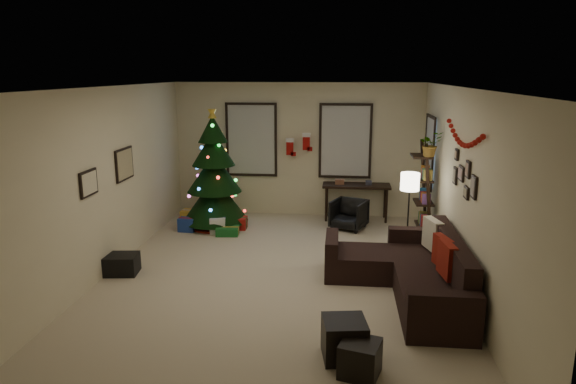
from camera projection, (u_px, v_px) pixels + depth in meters
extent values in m
plane|color=#C3B293|center=(277.00, 279.00, 7.38)|extent=(7.00, 7.00, 0.00)
plane|color=white|center=(276.00, 88.00, 6.77)|extent=(7.00, 7.00, 0.00)
plane|color=beige|center=(298.00, 150.00, 10.46)|extent=(5.00, 0.00, 5.00)
plane|color=beige|center=(214.00, 294.00, 3.69)|extent=(5.00, 0.00, 5.00)
plane|color=beige|center=(102.00, 184.00, 7.33)|extent=(0.00, 7.00, 7.00)
plane|color=beige|center=(463.00, 192.00, 6.82)|extent=(0.00, 7.00, 7.00)
cube|color=#728CB2|center=(252.00, 140.00, 10.49)|extent=(0.94, 0.02, 1.35)
cube|color=beige|center=(252.00, 140.00, 10.49)|extent=(0.94, 0.03, 1.35)
cube|color=#728CB2|center=(345.00, 141.00, 10.29)|extent=(0.94, 0.02, 1.35)
cube|color=beige|center=(345.00, 141.00, 10.29)|extent=(0.94, 0.03, 1.35)
cube|color=#728CB2|center=(430.00, 152.00, 9.26)|extent=(0.05, 0.27, 1.17)
cube|color=beige|center=(430.00, 152.00, 9.26)|extent=(0.05, 0.45, 1.17)
cylinder|color=black|center=(216.00, 219.00, 9.89)|extent=(0.09, 0.09, 0.27)
cone|color=black|center=(215.00, 198.00, 9.80)|extent=(1.25, 1.25, 0.87)
cone|color=black|center=(214.00, 172.00, 9.68)|extent=(1.03, 1.03, 0.73)
cone|color=black|center=(213.00, 148.00, 9.58)|extent=(0.81, 0.81, 0.64)
cone|color=black|center=(213.00, 129.00, 9.49)|extent=(0.55, 0.55, 0.50)
cylinder|color=maroon|center=(216.00, 225.00, 9.92)|extent=(1.01, 1.01, 0.04)
cube|color=gold|center=(189.00, 217.00, 10.03)|extent=(0.26, 0.26, 0.28)
cube|color=maroon|center=(237.00, 223.00, 9.74)|extent=(0.35, 0.28, 0.22)
cube|color=silver|center=(218.00, 225.00, 9.47)|extent=(0.28, 0.25, 0.30)
cube|color=#14591E|center=(228.00, 231.00, 9.37)|extent=(0.40, 0.30, 0.15)
cube|color=navy|center=(187.00, 225.00, 9.59)|extent=(0.30, 0.22, 0.25)
cube|color=black|center=(426.00, 284.00, 6.75)|extent=(0.81, 2.15, 0.38)
cube|color=black|center=(452.00, 255.00, 6.62)|extent=(0.20, 2.15, 0.46)
cube|color=black|center=(444.00, 318.00, 5.59)|extent=(0.81, 0.20, 0.59)
cube|color=black|center=(415.00, 247.00, 7.86)|extent=(0.81, 0.20, 0.59)
cube|color=black|center=(364.00, 263.00, 7.48)|extent=(0.76, 0.81, 0.38)
cube|color=black|center=(332.00, 255.00, 7.50)|extent=(0.18, 0.81, 0.59)
cube|color=maroon|center=(447.00, 260.00, 6.36)|extent=(0.17, 0.44, 0.43)
cube|color=maroon|center=(443.00, 252.00, 6.63)|extent=(0.21, 0.42, 0.40)
cube|color=beige|center=(433.00, 234.00, 7.37)|extent=(0.24, 0.46, 0.44)
cube|color=black|center=(344.00, 339.00, 5.32)|extent=(0.50, 0.50, 0.42)
cube|color=black|center=(360.00, 358.00, 5.03)|extent=(0.46, 0.46, 0.35)
cube|color=black|center=(356.00, 186.00, 10.22)|extent=(1.33, 0.48, 0.05)
cylinder|color=black|center=(326.00, 205.00, 10.18)|extent=(0.05, 0.05, 0.67)
cylinder|color=black|center=(327.00, 200.00, 10.55)|extent=(0.05, 0.05, 0.67)
cylinder|color=black|center=(386.00, 206.00, 10.06)|extent=(0.05, 0.05, 0.67)
cylinder|color=black|center=(385.00, 202.00, 10.43)|extent=(0.05, 0.05, 0.67)
imported|color=black|center=(349.00, 214.00, 9.70)|extent=(0.70, 0.68, 0.57)
cube|color=black|center=(428.00, 197.00, 8.45)|extent=(0.05, 0.05, 1.78)
cube|color=black|center=(424.00, 191.00, 8.91)|extent=(0.05, 0.05, 1.78)
cube|color=black|center=(422.00, 225.00, 8.81)|extent=(0.30, 0.50, 0.03)
cube|color=black|center=(424.00, 202.00, 8.72)|extent=(0.30, 0.50, 0.03)
cube|color=black|center=(425.00, 179.00, 8.63)|extent=(0.30, 0.50, 0.03)
cube|color=black|center=(427.00, 156.00, 8.54)|extent=(0.30, 0.50, 0.03)
imported|color=#4C4C4C|center=(430.00, 140.00, 8.27)|extent=(0.61, 0.58, 0.52)
cylinder|color=black|center=(406.00, 256.00, 8.26)|extent=(0.24, 0.24, 0.03)
cylinder|color=black|center=(408.00, 221.00, 8.13)|extent=(0.03, 0.03, 1.15)
cylinder|color=white|center=(410.00, 182.00, 7.98)|extent=(0.29, 0.29, 0.27)
cube|color=black|center=(124.00, 164.00, 8.01)|extent=(0.04, 0.60, 0.50)
cube|color=tan|center=(124.00, 164.00, 8.01)|extent=(0.01, 0.54, 0.45)
cube|color=black|center=(89.00, 183.00, 6.89)|extent=(0.04, 0.45, 0.35)
cube|color=beige|center=(89.00, 183.00, 6.89)|extent=(0.01, 0.40, 0.31)
cube|color=black|center=(474.00, 187.00, 6.20)|extent=(0.03, 0.22, 0.28)
cube|color=black|center=(468.00, 169.00, 6.50)|extent=(0.03, 0.18, 0.22)
cube|color=black|center=(466.00, 193.00, 6.57)|extent=(0.03, 0.20, 0.16)
cube|color=black|center=(461.00, 173.00, 6.87)|extent=(0.03, 0.26, 0.20)
cube|color=black|center=(455.00, 176.00, 7.23)|extent=(0.03, 0.18, 0.24)
cube|color=black|center=(457.00, 154.00, 7.16)|extent=(0.03, 0.16, 0.16)
cube|color=#990F0C|center=(290.00, 148.00, 10.30)|extent=(0.14, 0.04, 0.30)
cube|color=white|center=(290.00, 140.00, 10.27)|extent=(0.16, 0.05, 0.08)
cube|color=#990F0C|center=(293.00, 154.00, 10.32)|extent=(0.10, 0.04, 0.08)
cube|color=#990F0C|center=(306.00, 143.00, 10.23)|extent=(0.14, 0.04, 0.30)
cube|color=white|center=(306.00, 135.00, 10.20)|extent=(0.16, 0.05, 0.08)
cube|color=#990F0C|center=(310.00, 149.00, 10.25)|extent=(0.10, 0.04, 0.08)
cube|color=black|center=(118.00, 264.00, 7.57)|extent=(0.62, 0.45, 0.29)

